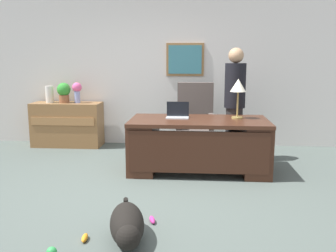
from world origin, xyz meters
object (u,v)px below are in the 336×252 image
person_standing (235,103)px  desk_lamp (238,88)px  credenza (67,124)px  dog_toy_plush (85,238)px  dog_toy_ball (52,252)px  dog_lying (127,225)px  laptop (178,114)px  armchair (195,123)px  potted_plant (64,92)px  vase_empty (50,94)px  desk (199,143)px  vase_with_flowers (77,90)px  dog_toy_bone (152,220)px

person_standing → desk_lamp: bearing=-90.8°
credenza → desk_lamp: bearing=-22.9°
dog_toy_plush → credenza: bearing=111.5°
credenza → dog_toy_plush: credenza is taller
desk_lamp → dog_toy_ball: bearing=-123.8°
dog_lying → laptop: laptop is taller
laptop → person_standing: bearing=29.8°
armchair → potted_plant: armchair is taller
credenza → vase_empty: (-0.31, 0.00, 0.55)m
desk → desk_lamp: size_ratio=3.43×
dog_toy_ball → credenza: bearing=107.5°
person_standing → desk_lamp: (-0.01, -0.49, 0.27)m
vase_with_flowers → dog_toy_bone: (1.73, -3.10, -0.99)m
credenza → dog_toy_plush: bearing=-68.5°
desk → dog_lying: bearing=-106.3°
desk_lamp → armchair: bearing=125.9°
desk → dog_toy_bone: (-0.45, -1.72, -0.38)m
armchair → dog_toy_ball: (-1.13, -3.40, -0.47)m
desk → credenza: bearing=149.9°
person_standing → vase_with_flowers: person_standing is taller
desk → dog_lying: size_ratio=2.27×
person_standing → vase_empty: size_ratio=5.79×
dog_toy_bone → dog_toy_ball: bearing=-136.0°
vase_empty → dog_toy_plush: bearing=-64.4°
credenza → dog_lying: size_ratio=1.46×
dog_toy_ball → dog_lying: bearing=28.4°
desk → dog_toy_plush: desk is taller
credenza → person_standing: bearing=-14.2°
dog_lying → credenza: bearing=116.7°
vase_empty → dog_toy_ball: 4.20m
armchair → dog_toy_ball: 3.61m
desk → credenza: 2.76m
desk → person_standing: (0.55, 0.64, 0.50)m
person_standing → potted_plant: person_standing is taller
credenza → person_standing: (2.93, -0.74, 0.51)m
laptop → dog_toy_bone: (-0.15, -1.87, -0.77)m
dog_lying → dog_toy_ball: size_ratio=9.90×
vase_with_flowers → laptop: bearing=-33.4°
desk → dog_toy_bone: bearing=-104.7°
vase_with_flowers → vase_empty: bearing=-180.0°
armchair → person_standing: person_standing is taller
laptop → potted_plant: 2.46m
person_standing → dog_toy_plush: (-1.55, -2.78, -0.88)m
desk_lamp → potted_plant: desk_lamp is taller
laptop → armchair: bearing=73.2°
desk → potted_plant: potted_plant is taller
vase_with_flowers → dog_toy_plush: size_ratio=2.49×
laptop → dog_toy_plush: 2.51m
potted_plant → dog_toy_ball: 4.12m
vase_empty → dog_toy_ball: (1.51, -3.81, -0.90)m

